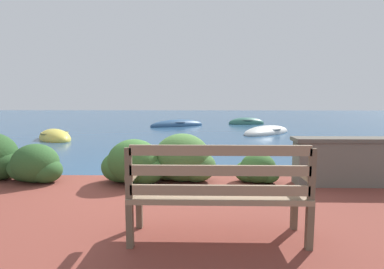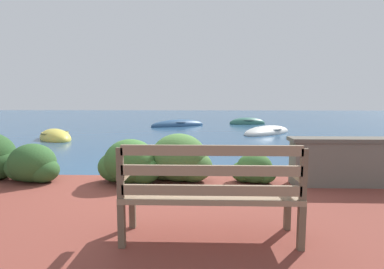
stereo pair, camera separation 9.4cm
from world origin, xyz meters
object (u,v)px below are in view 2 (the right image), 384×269
at_px(rowboat_mid, 267,132).
at_px(rowboat_far, 178,125).
at_px(rowboat_nearest, 55,138).
at_px(rowboat_outer, 247,123).
at_px(park_bench, 210,190).

height_order(rowboat_mid, rowboat_far, rowboat_far).
bearing_deg(rowboat_mid, rowboat_far, 91.81).
xyz_separation_m(rowboat_mid, rowboat_far, (-4.43, 3.75, 0.00)).
bearing_deg(rowboat_nearest, rowboat_outer, -89.65).
bearing_deg(park_bench, rowboat_nearest, 117.83).
bearing_deg(rowboat_outer, park_bench, 74.08).
relative_size(rowboat_nearest, rowboat_mid, 0.71).
bearing_deg(rowboat_mid, rowboat_outer, 43.19).
bearing_deg(rowboat_far, rowboat_mid, 109.01).
height_order(rowboat_nearest, rowboat_outer, rowboat_outer).
distance_m(park_bench, rowboat_nearest, 10.47).
relative_size(park_bench, rowboat_nearest, 0.71).
bearing_deg(rowboat_outer, rowboat_far, 14.28).
height_order(rowboat_far, rowboat_outer, rowboat_outer).
relative_size(park_bench, rowboat_mid, 0.50).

